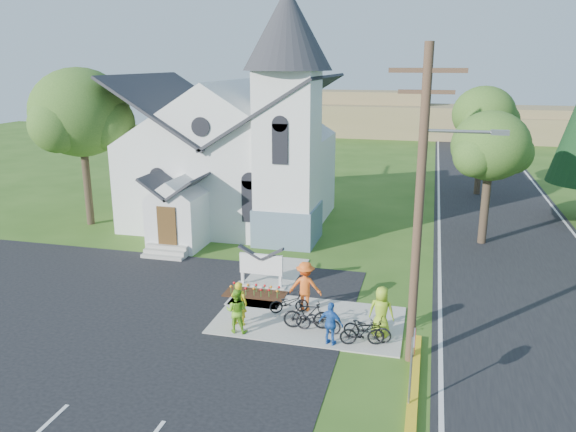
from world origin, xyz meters
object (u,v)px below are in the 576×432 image
(bike_0, at_px, (289,303))
(cyclist_4, at_px, (381,312))
(church_sign, at_px, (261,265))
(cyclist_2, at_px, (331,324))
(utility_pole, at_px, (422,200))
(cyclist_3, at_px, (305,286))
(cyclist_0, at_px, (239,303))
(stop_sign, at_px, (413,351))
(bike_2, at_px, (318,320))
(bike_1, at_px, (308,315))
(bike_4, at_px, (367,328))
(cyclist_1, at_px, (237,311))
(bike_3, at_px, (362,332))

(bike_0, height_order, cyclist_4, cyclist_4)
(church_sign, relative_size, cyclist_2, 1.43)
(utility_pole, height_order, cyclist_3, utility_pole)
(cyclist_0, bearing_deg, utility_pole, 171.88)
(bike_0, height_order, cyclist_2, cyclist_2)
(church_sign, relative_size, bike_0, 1.45)
(utility_pole, distance_m, stop_sign, 4.52)
(utility_pole, distance_m, cyclist_0, 7.79)
(stop_sign, distance_m, cyclist_4, 4.33)
(bike_2, bearing_deg, bike_0, 53.57)
(bike_0, relative_size, bike_1, 0.86)
(bike_4, bearing_deg, cyclist_3, 60.86)
(church_sign, xyz_separation_m, bike_4, (5.01, -3.78, -0.53))
(utility_pole, height_order, cyclist_1, utility_pole)
(cyclist_1, height_order, cyclist_3, cyclist_3)
(utility_pole, relative_size, cyclist_4, 5.42)
(church_sign, height_order, utility_pole, utility_pole)
(utility_pole, relative_size, bike_2, 5.90)
(church_sign, distance_m, stop_sign, 9.97)
(stop_sign, bearing_deg, bike_3, 118.49)
(cyclist_4, bearing_deg, cyclist_2, 38.42)
(church_sign, bearing_deg, bike_4, -37.07)
(cyclist_2, distance_m, cyclist_3, 2.91)
(bike_0, height_order, cyclist_3, cyclist_3)
(stop_sign, relative_size, cyclist_3, 1.26)
(church_sign, relative_size, bike_4, 1.30)
(stop_sign, relative_size, cyclist_4, 1.34)
(stop_sign, xyz_separation_m, cyclist_4, (-1.21, 4.07, -0.81))
(stop_sign, height_order, bike_2, stop_sign)
(bike_1, distance_m, cyclist_3, 1.67)
(cyclist_2, relative_size, cyclist_4, 0.84)
(utility_pole, xyz_separation_m, bike_2, (-3.34, 1.12, -4.91))
(bike_0, xyz_separation_m, bike_1, (0.99, -1.15, 0.13))
(church_sign, xyz_separation_m, cyclist_3, (2.36, -1.88, 0.01))
(bike_1, xyz_separation_m, bike_3, (2.07, -0.73, -0.07))
(cyclist_1, bearing_deg, stop_sign, 150.85)
(utility_pole, bearing_deg, church_sign, 144.40)
(stop_sign, bearing_deg, utility_pole, 91.49)
(cyclist_0, bearing_deg, stop_sign, 150.61)
(cyclist_2, bearing_deg, cyclist_1, 14.19)
(cyclist_0, bearing_deg, bike_1, -172.40)
(cyclist_1, bearing_deg, bike_4, -176.39)
(bike_1, height_order, cyclist_4, cyclist_4)
(utility_pole, xyz_separation_m, cyclist_0, (-6.27, 0.97, -4.51))
(cyclist_1, distance_m, cyclist_3, 3.12)
(cyclist_4, bearing_deg, church_sign, -26.66)
(church_sign, bearing_deg, bike_2, -48.00)
(utility_pole, xyz_separation_m, stop_sign, (0.07, -2.70, -3.62))
(church_sign, height_order, bike_0, church_sign)
(bike_0, distance_m, cyclist_1, 2.50)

